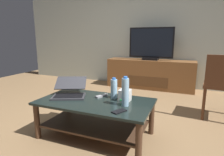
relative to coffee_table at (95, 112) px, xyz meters
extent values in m
plane|color=olive|center=(-0.02, 0.08, -0.29)|extent=(7.68, 7.68, 0.00)
cube|color=#A8B2A8|center=(-0.02, 2.62, 1.11)|extent=(6.40, 0.12, 2.80)
cube|color=black|center=(0.00, 0.00, 0.11)|extent=(1.22, 0.66, 0.03)
cube|color=#472D1E|center=(0.00, 0.00, -0.14)|extent=(1.07, 0.58, 0.02)
cylinder|color=#472D1E|center=(-0.56, -0.28, -0.09)|extent=(0.06, 0.06, 0.39)
cylinder|color=#472D1E|center=(0.56, -0.28, -0.09)|extent=(0.06, 0.06, 0.39)
cylinder|color=#472D1E|center=(-0.56, 0.28, -0.09)|extent=(0.06, 0.06, 0.39)
cylinder|color=#472D1E|center=(0.56, 0.28, -0.09)|extent=(0.06, 0.06, 0.39)
cube|color=brown|center=(0.13, 2.30, 0.02)|extent=(1.83, 0.43, 0.61)
cube|color=#55351C|center=(0.13, 2.08, -0.10)|extent=(0.82, 0.01, 0.21)
cube|color=black|center=(0.13, 2.28, 0.35)|extent=(0.32, 0.20, 0.05)
cube|color=black|center=(0.13, 2.28, 0.69)|extent=(0.92, 0.04, 0.62)
cube|color=black|center=(0.13, 2.26, 0.69)|extent=(0.85, 0.01, 0.56)
cube|color=#59331E|center=(1.33, 1.09, 0.17)|extent=(0.48, 0.48, 0.04)
cube|color=#59331E|center=(1.31, 0.89, 0.38)|extent=(0.42, 0.07, 0.42)
cylinder|color=#59331E|center=(1.16, 1.29, -0.07)|extent=(0.04, 0.04, 0.43)
cylinder|color=#59331E|center=(1.12, 0.92, -0.07)|extent=(0.04, 0.04, 0.43)
cube|color=#333338|center=(-0.33, -0.01, 0.13)|extent=(0.43, 0.37, 0.02)
cube|color=black|center=(-0.33, -0.01, 0.14)|extent=(0.37, 0.31, 0.00)
cube|color=#333338|center=(-0.40, 0.15, 0.25)|extent=(0.42, 0.36, 0.11)
cube|color=teal|center=(-0.40, 0.15, 0.25)|extent=(0.38, 0.31, 0.09)
cube|color=white|center=(0.30, 0.12, 0.19)|extent=(0.12, 0.12, 0.12)
cube|color=#19D84C|center=(0.30, 0.06, 0.15)|extent=(0.07, 0.00, 0.01)
cylinder|color=#99C6E5|center=(0.15, 0.16, 0.23)|extent=(0.07, 0.07, 0.21)
cylinder|color=blue|center=(0.15, 0.16, 0.35)|extent=(0.04, 0.04, 0.02)
cylinder|color=#99C6E5|center=(0.35, -0.03, 0.27)|extent=(0.07, 0.07, 0.28)
cylinder|color=blue|center=(0.35, -0.03, 0.41)|extent=(0.04, 0.04, 0.02)
cube|color=black|center=(0.35, -0.20, 0.13)|extent=(0.13, 0.16, 0.01)
cube|color=#99999E|center=(0.00, 0.15, 0.14)|extent=(0.10, 0.16, 0.02)
camera|label=1|loc=(0.92, -1.74, 0.79)|focal=30.60mm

